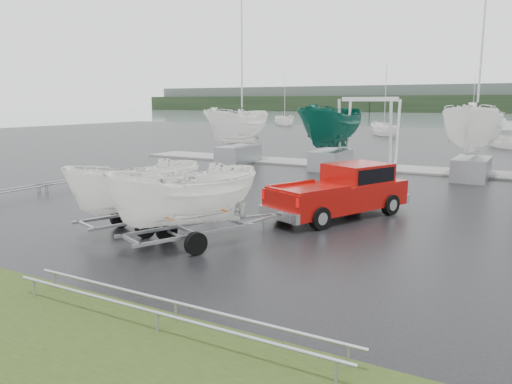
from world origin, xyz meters
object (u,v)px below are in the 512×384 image
Objects in this scene: pickup_truck at (344,189)px; trailer_hitched at (185,146)px; trailer_parked at (135,144)px; boat_hoist at (369,122)px.

trailer_hitched is (-2.42, -5.61, 1.79)m from pickup_truck.
pickup_truck is at bearing 66.72° from trailer_parked.
trailer_parked is at bearing -170.36° from trailer_hitched.
boat_hoist is (-0.72, 18.42, -0.04)m from trailer_hitched.
trailer_hitched is 1.21× the size of boat_hoist.
trailer_parked reaches higher than pickup_truck.
trailer_parked is 17.94m from boat_hoist.
boat_hoist reaches higher than pickup_truck.
pickup_truck is 1.35× the size of boat_hoist.
pickup_truck is at bearing -76.26° from boat_hoist.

